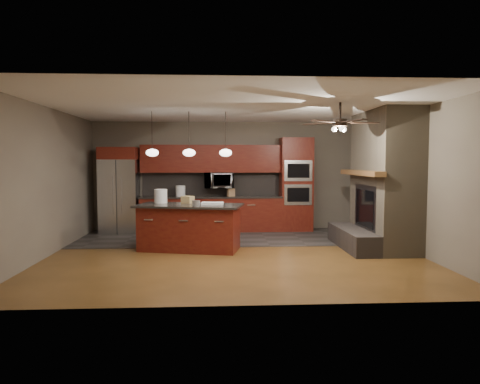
{
  "coord_description": "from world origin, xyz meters",
  "views": [
    {
      "loc": [
        -0.35,
        -8.16,
        1.78
      ],
      "look_at": [
        0.14,
        0.6,
        1.15
      ],
      "focal_mm": 32.0,
      "sensor_mm": 36.0,
      "label": 1
    }
  ],
  "objects": [
    {
      "name": "white_bucket",
      "position": [
        -1.5,
        0.75,
        1.06
      ],
      "size": [
        0.29,
        0.29,
        0.29
      ],
      "primitive_type": "cylinder",
      "rotation": [
        0.0,
        0.0,
        0.08
      ],
      "color": "white",
      "rests_on": "kitchen_island"
    },
    {
      "name": "paint_tray",
      "position": [
        -0.42,
        0.38,
        0.94
      ],
      "size": [
        0.46,
        0.33,
        0.04
      ],
      "primitive_type": "cube",
      "rotation": [
        0.0,
        0.0,
        -0.06
      ],
      "color": "silver",
      "rests_on": "kitchen_island"
    },
    {
      "name": "left_wall",
      "position": [
        -3.5,
        0.0,
        1.4
      ],
      "size": [
        0.02,
        6.0,
        2.8
      ],
      "primitive_type": "cube",
      "color": "#746D5C",
      "rests_on": "ground"
    },
    {
      "name": "ground",
      "position": [
        0.0,
        0.0,
        0.0
      ],
      "size": [
        7.0,
        7.0,
        0.0
      ],
      "primitive_type": "plane",
      "color": "brown",
      "rests_on": "ground"
    },
    {
      "name": "back_wall",
      "position": [
        0.0,
        3.0,
        1.4
      ],
      "size": [
        7.0,
        0.02,
        2.8
      ],
      "primitive_type": "cube",
      "color": "#746D5C",
      "rests_on": "ground"
    },
    {
      "name": "ceiling_fan",
      "position": [
        1.8,
        -0.8,
        2.46
      ],
      "size": [
        1.27,
        1.33,
        0.41
      ],
      "color": "black",
      "rests_on": "ceiling"
    },
    {
      "name": "pendant_right",
      "position": [
        -0.15,
        0.7,
        1.96
      ],
      "size": [
        0.26,
        0.26,
        0.92
      ],
      "color": "black",
      "rests_on": "ceiling"
    },
    {
      "name": "slate_tile_patch",
      "position": [
        0.0,
        1.8,
        0.01
      ],
      "size": [
        7.0,
        2.4,
        0.01
      ],
      "primitive_type": "cube",
      "color": "#373432",
      "rests_on": "ground"
    },
    {
      "name": "pendant_center",
      "position": [
        -0.9,
        0.7,
        1.96
      ],
      "size": [
        0.26,
        0.26,
        0.92
      ],
      "color": "black",
      "rests_on": "ceiling"
    },
    {
      "name": "ceiling",
      "position": [
        0.0,
        0.0,
        2.8
      ],
      "size": [
        7.0,
        6.0,
        0.02
      ],
      "primitive_type": "cube",
      "color": "white",
      "rests_on": "back_wall"
    },
    {
      "name": "back_cabinetry",
      "position": [
        -0.48,
        2.74,
        0.89
      ],
      "size": [
        3.59,
        0.64,
        2.2
      ],
      "color": "maroon",
      "rests_on": "ground"
    },
    {
      "name": "counter_box",
      "position": [
        0.03,
        2.65,
        1.0
      ],
      "size": [
        0.21,
        0.19,
        0.19
      ],
      "primitive_type": "cube",
      "rotation": [
        0.0,
        0.0,
        0.37
      ],
      "color": "#A17A53",
      "rests_on": "back_cabinetry"
    },
    {
      "name": "cardboard_box",
      "position": [
        -0.94,
        0.68,
        0.99
      ],
      "size": [
        0.29,
        0.27,
        0.15
      ],
      "primitive_type": "cube",
      "rotation": [
        0.0,
        0.0,
        -0.6
      ],
      "color": "tan",
      "rests_on": "kitchen_island"
    },
    {
      "name": "fireplace_column",
      "position": [
        3.04,
        0.4,
        1.3
      ],
      "size": [
        1.3,
        2.1,
        2.8
      ],
      "color": "#716651",
      "rests_on": "ground"
    },
    {
      "name": "refrigerator",
      "position": [
        -2.75,
        2.62,
        1.06
      ],
      "size": [
        0.91,
        0.75,
        2.13
      ],
      "color": "silver",
      "rests_on": "ground"
    },
    {
      "name": "kitchen_island",
      "position": [
        -0.89,
        0.4,
        0.47
      ],
      "size": [
        2.24,
        1.39,
        0.92
      ],
      "rotation": [
        0.0,
        0.0,
        -0.22
      ],
      "color": "maroon",
      "rests_on": "ground"
    },
    {
      "name": "paint_can",
      "position": [
        -0.74,
        0.15,
        0.97
      ],
      "size": [
        0.18,
        0.18,
        0.1
      ],
      "primitive_type": "cylinder",
      "rotation": [
        0.0,
        0.0,
        -0.13
      ],
      "color": "silver",
      "rests_on": "kitchen_island"
    },
    {
      "name": "right_wall",
      "position": [
        3.5,
        0.0,
        1.4
      ],
      "size": [
        0.02,
        6.0,
        2.8
      ],
      "primitive_type": "cube",
      "color": "#746D5C",
      "rests_on": "ground"
    },
    {
      "name": "microwave",
      "position": [
        -0.27,
        2.75,
        1.3
      ],
      "size": [
        0.73,
        0.41,
        0.5
      ],
      "primitive_type": "imported",
      "color": "silver",
      "rests_on": "back_cabinetry"
    },
    {
      "name": "counter_bucket",
      "position": [
        -1.25,
        2.7,
        1.04
      ],
      "size": [
        0.25,
        0.25,
        0.27
      ],
      "primitive_type": "cylinder",
      "rotation": [
        0.0,
        0.0,
        0.06
      ],
      "color": "white",
      "rests_on": "back_cabinetry"
    },
    {
      "name": "oven_tower",
      "position": [
        1.7,
        2.69,
        1.19
      ],
      "size": [
        0.8,
        0.63,
        2.38
      ],
      "color": "maroon",
      "rests_on": "ground"
    },
    {
      "name": "pendant_left",
      "position": [
        -1.65,
        0.7,
        1.96
      ],
      "size": [
        0.26,
        0.26,
        0.92
      ],
      "color": "black",
      "rests_on": "ceiling"
    }
  ]
}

